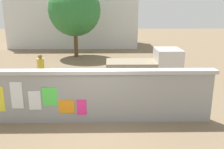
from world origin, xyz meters
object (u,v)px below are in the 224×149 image
at_px(tree_roadside, 75,10).
at_px(auto_rickshaw_truck, 147,68).
at_px(person_walking, 41,67).
at_px(bicycle_near, 69,80).
at_px(bicycle_far, 74,92).
at_px(motorcycle, 29,87).

bearing_deg(tree_roadside, auto_rickshaw_truck, -59.50).
relative_size(person_walking, tree_roadside, 0.29).
bearing_deg(bicycle_near, bicycle_far, -74.90).
bearing_deg(auto_rickshaw_truck, bicycle_far, -149.00).
bearing_deg(tree_roadside, bicycle_near, -85.66).
xyz_separation_m(bicycle_near, person_walking, (-1.36, 0.20, 0.62)).
bearing_deg(bicycle_far, motorcycle, 168.12).
distance_m(motorcycle, bicycle_far, 2.01).
distance_m(bicycle_near, bicycle_far, 1.86).
height_order(motorcycle, person_walking, person_walking).
bearing_deg(auto_rickshaw_truck, person_walking, -179.79).
xyz_separation_m(bicycle_near, bicycle_far, (0.49, -1.80, 0.00)).
distance_m(person_walking, tree_roadside, 8.01).
xyz_separation_m(auto_rickshaw_truck, bicycle_near, (-3.84, -0.22, -0.54)).
relative_size(motorcycle, bicycle_far, 1.12).
bearing_deg(person_walking, bicycle_near, -8.30).
bearing_deg(tree_roadside, bicycle_far, -83.59).
height_order(auto_rickshaw_truck, tree_roadside, tree_roadside).
relative_size(auto_rickshaw_truck, tree_roadside, 0.65).
bearing_deg(person_walking, tree_roadside, 84.12).
distance_m(auto_rickshaw_truck, bicycle_far, 3.95).
xyz_separation_m(motorcycle, bicycle_near, (1.48, 1.39, -0.10)).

